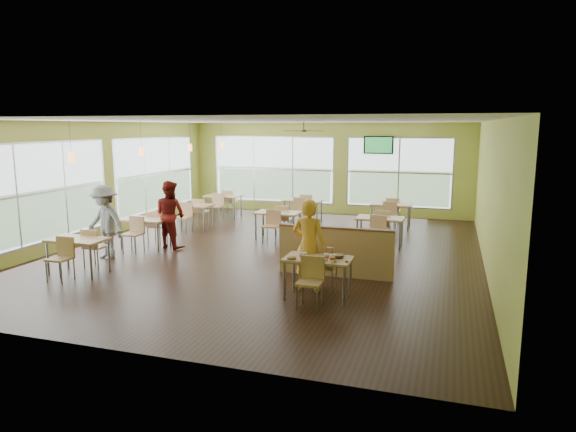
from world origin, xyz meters
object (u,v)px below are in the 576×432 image
(main_table, at_px, (318,264))
(food_basket, at_px, (338,256))
(man_plaid, at_px, (309,245))
(half_wall_divider, at_px, (335,251))

(main_table, bearing_deg, food_basket, 19.86)
(main_table, distance_m, food_basket, 0.38)
(man_plaid, relative_size, food_basket, 7.21)
(man_plaid, distance_m, food_basket, 0.67)
(half_wall_divider, bearing_deg, food_basket, -75.98)
(half_wall_divider, distance_m, food_basket, 1.39)
(main_table, distance_m, man_plaid, 0.53)
(half_wall_divider, xyz_separation_m, food_basket, (0.33, -1.33, 0.26))
(half_wall_divider, height_order, food_basket, half_wall_divider)
(man_plaid, bearing_deg, food_basket, 158.70)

